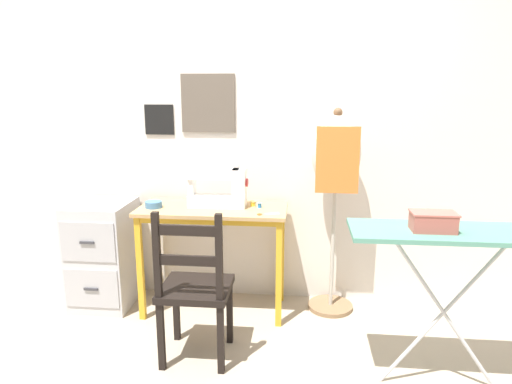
{
  "coord_description": "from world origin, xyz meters",
  "views": [
    {
      "loc": [
        0.6,
        -2.77,
        1.57
      ],
      "look_at": [
        0.3,
        0.21,
        0.88
      ],
      "focal_mm": 32.0,
      "sensor_mm": 36.0,
      "label": 1
    }
  ],
  "objects_px": {
    "filing_cabinet": "(104,254)",
    "ironing_board": "(451,240)",
    "dress_form": "(336,166)",
    "sewing_machine": "(220,189)",
    "scissors": "(265,214)",
    "wooden_chair": "(195,289)",
    "storage_box": "(433,221)",
    "fabric_bowl": "(154,204)",
    "thread_spool_near_machine": "(253,204)",
    "thread_spool_mid_table": "(260,205)"
  },
  "relations": [
    {
      "from": "ironing_board",
      "to": "thread_spool_near_machine",
      "type": "bearing_deg",
      "value": 144.3
    },
    {
      "from": "scissors",
      "to": "storage_box",
      "type": "xyz_separation_m",
      "value": [
        0.89,
        -0.6,
        0.16
      ]
    },
    {
      "from": "thread_spool_near_machine",
      "to": "ironing_board",
      "type": "bearing_deg",
      "value": -35.7
    },
    {
      "from": "sewing_machine",
      "to": "wooden_chair",
      "type": "height_order",
      "value": "sewing_machine"
    },
    {
      "from": "ironing_board",
      "to": "thread_spool_mid_table",
      "type": "bearing_deg",
      "value": 144.32
    },
    {
      "from": "fabric_bowl",
      "to": "scissors",
      "type": "xyz_separation_m",
      "value": [
        0.78,
        -0.1,
        -0.02
      ]
    },
    {
      "from": "sewing_machine",
      "to": "thread_spool_near_machine",
      "type": "xyz_separation_m",
      "value": [
        0.22,
        0.02,
        -0.11
      ]
    },
    {
      "from": "dress_form",
      "to": "storage_box",
      "type": "xyz_separation_m",
      "value": [
        0.42,
        -0.84,
        -0.13
      ]
    },
    {
      "from": "thread_spool_near_machine",
      "to": "filing_cabinet",
      "type": "distance_m",
      "value": 1.16
    },
    {
      "from": "sewing_machine",
      "to": "thread_spool_mid_table",
      "type": "xyz_separation_m",
      "value": [
        0.27,
        -0.02,
        -0.11
      ]
    },
    {
      "from": "scissors",
      "to": "thread_spool_mid_table",
      "type": "bearing_deg",
      "value": 107.15
    },
    {
      "from": "sewing_machine",
      "to": "fabric_bowl",
      "type": "bearing_deg",
      "value": -170.15
    },
    {
      "from": "filing_cabinet",
      "to": "dress_form",
      "type": "xyz_separation_m",
      "value": [
        1.66,
        0.07,
        0.67
      ]
    },
    {
      "from": "wooden_chair",
      "to": "dress_form",
      "type": "xyz_separation_m",
      "value": [
        0.83,
        0.71,
        0.61
      ]
    },
    {
      "from": "scissors",
      "to": "thread_spool_mid_table",
      "type": "distance_m",
      "value": 0.17
    },
    {
      "from": "thread_spool_near_machine",
      "to": "thread_spool_mid_table",
      "type": "bearing_deg",
      "value": -36.23
    },
    {
      "from": "fabric_bowl",
      "to": "storage_box",
      "type": "height_order",
      "value": "storage_box"
    },
    {
      "from": "fabric_bowl",
      "to": "storage_box",
      "type": "xyz_separation_m",
      "value": [
        1.66,
        -0.7,
        0.13
      ]
    },
    {
      "from": "sewing_machine",
      "to": "scissors",
      "type": "bearing_deg",
      "value": -29.0
    },
    {
      "from": "ironing_board",
      "to": "storage_box",
      "type": "bearing_deg",
      "value": -168.91
    },
    {
      "from": "sewing_machine",
      "to": "wooden_chair",
      "type": "bearing_deg",
      "value": -93.69
    },
    {
      "from": "thread_spool_near_machine",
      "to": "storage_box",
      "type": "height_order",
      "value": "storage_box"
    },
    {
      "from": "wooden_chair",
      "to": "storage_box",
      "type": "distance_m",
      "value": 1.35
    },
    {
      "from": "filing_cabinet",
      "to": "wooden_chair",
      "type": "bearing_deg",
      "value": -37.65
    },
    {
      "from": "thread_spool_mid_table",
      "to": "storage_box",
      "type": "relative_size",
      "value": 0.17
    },
    {
      "from": "filing_cabinet",
      "to": "storage_box",
      "type": "height_order",
      "value": "storage_box"
    },
    {
      "from": "filing_cabinet",
      "to": "sewing_machine",
      "type": "bearing_deg",
      "value": 0.54
    },
    {
      "from": "filing_cabinet",
      "to": "fabric_bowl",
      "type": "bearing_deg",
      "value": -9.58
    },
    {
      "from": "storage_box",
      "to": "thread_spool_near_machine",
      "type": "bearing_deg",
      "value": 140.93
    },
    {
      "from": "fabric_bowl",
      "to": "ironing_board",
      "type": "height_order",
      "value": "ironing_board"
    },
    {
      "from": "fabric_bowl",
      "to": "thread_spool_near_machine",
      "type": "bearing_deg",
      "value": 8.0
    },
    {
      "from": "scissors",
      "to": "sewing_machine",
      "type": "bearing_deg",
      "value": 151.0
    },
    {
      "from": "scissors",
      "to": "storage_box",
      "type": "relative_size",
      "value": 0.67
    },
    {
      "from": "fabric_bowl",
      "to": "thread_spool_mid_table",
      "type": "height_order",
      "value": "fabric_bowl"
    },
    {
      "from": "wooden_chair",
      "to": "storage_box",
      "type": "height_order",
      "value": "storage_box"
    },
    {
      "from": "scissors",
      "to": "fabric_bowl",
      "type": "bearing_deg",
      "value": 172.63
    },
    {
      "from": "filing_cabinet",
      "to": "ironing_board",
      "type": "xyz_separation_m",
      "value": [
        2.18,
        -0.76,
        0.44
      ]
    },
    {
      "from": "dress_form",
      "to": "storage_box",
      "type": "bearing_deg",
      "value": -63.45
    },
    {
      "from": "scissors",
      "to": "storage_box",
      "type": "distance_m",
      "value": 1.08
    },
    {
      "from": "thread_spool_mid_table",
      "to": "ironing_board",
      "type": "distance_m",
      "value": 1.27
    },
    {
      "from": "fabric_bowl",
      "to": "thread_spool_near_machine",
      "type": "height_order",
      "value": "fabric_bowl"
    },
    {
      "from": "sewing_machine",
      "to": "dress_form",
      "type": "height_order",
      "value": "dress_form"
    },
    {
      "from": "ironing_board",
      "to": "wooden_chair",
      "type": "bearing_deg",
      "value": 175.1
    },
    {
      "from": "scissors",
      "to": "filing_cabinet",
      "type": "relative_size",
      "value": 0.19
    },
    {
      "from": "sewing_machine",
      "to": "ironing_board",
      "type": "height_order",
      "value": "sewing_machine"
    },
    {
      "from": "scissors",
      "to": "thread_spool_near_machine",
      "type": "bearing_deg",
      "value": 116.99
    },
    {
      "from": "fabric_bowl",
      "to": "dress_form",
      "type": "xyz_separation_m",
      "value": [
        1.24,
        0.14,
        0.26
      ]
    },
    {
      "from": "sewing_machine",
      "to": "fabric_bowl",
      "type": "height_order",
      "value": "sewing_machine"
    },
    {
      "from": "wooden_chair",
      "to": "ironing_board",
      "type": "distance_m",
      "value": 1.41
    },
    {
      "from": "fabric_bowl",
      "to": "scissors",
      "type": "distance_m",
      "value": 0.78
    }
  ]
}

